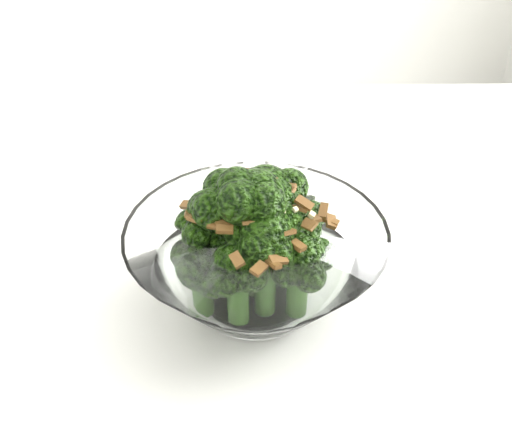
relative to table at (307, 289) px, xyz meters
name	(u,v)px	position (x,y,z in m)	size (l,w,h in m)	color
table	(307,289)	(0.00, 0.00, 0.00)	(1.38, 1.11, 0.75)	white
broccoli_dish	(256,255)	(-0.08, -0.07, 0.12)	(0.21, 0.21, 0.13)	white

